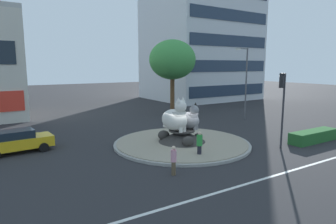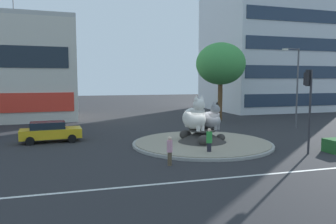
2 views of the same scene
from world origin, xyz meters
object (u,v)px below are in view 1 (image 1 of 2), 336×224
(cat_statue_white, at_px, (176,118))
(pedestrian_green_shirt, at_px, (199,144))
(pedestrian_pink_shirt, at_px, (174,160))
(broadleaf_tree_behind_island, at_px, (172,60))
(sedan_on_far_lane, at_px, (17,141))
(traffic_light_mast, at_px, (282,94))
(cat_statue_grey, at_px, (190,119))
(office_tower, at_px, (201,21))
(streetlight_arm, at_px, (245,79))

(cat_statue_white, height_order, pedestrian_green_shirt, cat_statue_white)
(pedestrian_green_shirt, bearing_deg, pedestrian_pink_shirt, -70.94)
(broadleaf_tree_behind_island, bearing_deg, sedan_on_far_lane, -154.23)
(pedestrian_pink_shirt, bearing_deg, traffic_light_mast, 90.52)
(traffic_light_mast, xyz_separation_m, sedan_on_far_lane, (-16.46, 8.98, -3.17))
(cat_statue_grey, height_order, pedestrian_pink_shirt, cat_statue_grey)
(traffic_light_mast, height_order, pedestrian_pink_shirt, traffic_light_mast)
(cat_statue_grey, bearing_deg, broadleaf_tree_behind_island, 126.18)
(office_tower, relative_size, broadleaf_tree_behind_island, 3.00)
(streetlight_arm, distance_m, sedan_on_far_lane, 23.13)
(broadleaf_tree_behind_island, bearing_deg, traffic_light_mast, -96.95)
(pedestrian_green_shirt, xyz_separation_m, pedestrian_pink_shirt, (-3.16, -1.74, -0.03))
(cat_statue_white, xyz_separation_m, cat_statue_grey, (1.28, -0.02, -0.19))
(traffic_light_mast, xyz_separation_m, broadleaf_tree_behind_island, (2.19, 17.99, 2.70))
(cat_statue_white, height_order, broadleaf_tree_behind_island, broadleaf_tree_behind_island)
(office_tower, xyz_separation_m, pedestrian_pink_shirt, (-25.10, -29.95, -12.94))
(sedan_on_far_lane, bearing_deg, cat_statue_grey, -25.11)
(cat_statue_grey, bearing_deg, traffic_light_mast, 19.71)
(cat_statue_white, height_order, sedan_on_far_lane, cat_statue_white)
(cat_statue_white, xyz_separation_m, traffic_light_mast, (6.06, -4.63, 1.89))
(cat_statue_white, xyz_separation_m, pedestrian_pink_shirt, (-3.40, -5.00, -1.22))
(streetlight_arm, bearing_deg, broadleaf_tree_behind_island, -76.88)
(pedestrian_pink_shirt, bearing_deg, office_tower, 138.36)
(streetlight_arm, xyz_separation_m, pedestrian_pink_shirt, (-15.82, -9.98, -3.66))
(traffic_light_mast, height_order, pedestrian_green_shirt, traffic_light_mast)
(broadleaf_tree_behind_island, distance_m, sedan_on_far_lane, 21.53)
(cat_statue_white, distance_m, broadleaf_tree_behind_island, 16.36)
(cat_statue_white, bearing_deg, sedan_on_far_lane, -127.88)
(streetlight_arm, height_order, pedestrian_green_shirt, streetlight_arm)
(office_tower, distance_m, pedestrian_green_shirt, 38.00)
(sedan_on_far_lane, bearing_deg, cat_statue_white, -27.31)
(streetlight_arm, bearing_deg, office_tower, -128.26)
(pedestrian_pink_shirt, relative_size, sedan_on_far_lane, 0.36)
(cat_statue_grey, distance_m, sedan_on_far_lane, 12.52)
(cat_statue_white, height_order, cat_statue_grey, cat_statue_white)
(streetlight_arm, relative_size, sedan_on_far_lane, 1.69)
(cat_statue_grey, relative_size, sedan_on_far_lane, 0.49)
(traffic_light_mast, distance_m, sedan_on_far_lane, 19.02)
(sedan_on_far_lane, bearing_deg, pedestrian_pink_shirt, -57.81)
(cat_statue_white, bearing_deg, traffic_light_mast, 37.42)
(cat_statue_white, height_order, office_tower, office_tower)
(cat_statue_white, height_order, streetlight_arm, streetlight_arm)
(broadleaf_tree_behind_island, bearing_deg, streetlight_arm, -63.55)
(cat_statue_grey, height_order, streetlight_arm, streetlight_arm)
(streetlight_arm, height_order, pedestrian_pink_shirt, streetlight_arm)
(broadleaf_tree_behind_island, xyz_separation_m, pedestrian_pink_shirt, (-11.66, -18.35, -5.81))
(cat_statue_grey, distance_m, pedestrian_pink_shirt, 6.92)
(cat_statue_grey, distance_m, broadleaf_tree_behind_island, 15.82)
(cat_statue_grey, relative_size, streetlight_arm, 0.29)
(cat_statue_grey, bearing_deg, sedan_on_far_lane, -136.76)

